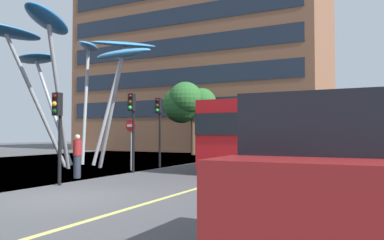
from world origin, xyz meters
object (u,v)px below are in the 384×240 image
at_px(traffic_light_kerb_near, 58,118).
at_px(car_parked_near, 323,184).
at_px(car_parked_far, 368,154).
at_px(pedestrian, 77,156).
at_px(leaf_sculpture, 76,52).
at_px(red_bus, 258,132).
at_px(car_parked_mid, 375,165).
at_px(traffic_light_island_mid, 159,117).
at_px(traffic_light_kerb_far, 132,115).
at_px(no_entry_sign, 131,136).

distance_m(traffic_light_kerb_near, car_parked_near, 10.31).
relative_size(car_parked_far, pedestrian, 2.28).
xyz_separation_m(leaf_sculpture, pedestrian, (3.93, -3.98, -5.42)).
height_order(red_bus, car_parked_mid, red_bus).
bearing_deg(leaf_sculpture, traffic_light_island_mid, 21.16).
distance_m(car_parked_mid, pedestrian, 10.98).
bearing_deg(red_bus, car_parked_near, -69.83).
bearing_deg(traffic_light_kerb_far, red_bus, 48.87).
xyz_separation_m(traffic_light_island_mid, car_parked_mid, (10.54, -6.14, -1.72)).
bearing_deg(car_parked_far, car_parked_near, -91.13).
bearing_deg(traffic_light_kerb_near, no_entry_sign, 99.48).
xyz_separation_m(traffic_light_island_mid, car_parked_near, (9.94, -11.75, -1.62)).
xyz_separation_m(red_bus, car_parked_far, (5.35, -1.89, -0.96)).
bearing_deg(no_entry_sign, leaf_sculpture, 175.74).
distance_m(traffic_light_kerb_far, no_entry_sign, 1.57).
bearing_deg(traffic_light_island_mid, car_parked_near, -49.77).
xyz_separation_m(car_parked_near, pedestrian, (-10.36, 6.09, -0.18)).
distance_m(leaf_sculpture, traffic_light_kerb_near, 8.70).
bearing_deg(car_parked_mid, pedestrian, 177.53).
bearing_deg(no_entry_sign, car_parked_near, -43.39).
distance_m(car_parked_near, car_parked_mid, 5.65).
bearing_deg(car_parked_far, car_parked_mid, -86.73).
bearing_deg(car_parked_near, car_parked_far, 88.87).
height_order(car_parked_mid, no_entry_sign, no_entry_sign).
distance_m(traffic_light_kerb_near, car_parked_mid, 10.20).
xyz_separation_m(leaf_sculpture, car_parked_near, (14.29, -10.07, -5.24)).
bearing_deg(car_parked_mid, red_bus, 124.54).
bearing_deg(traffic_light_kerb_near, traffic_light_island_mid, 94.14).
height_order(red_bus, car_parked_near, red_bus).
bearing_deg(car_parked_mid, leaf_sculpture, 163.35).
height_order(traffic_light_kerb_far, no_entry_sign, traffic_light_kerb_far).
relative_size(car_parked_mid, no_entry_sign, 1.68).
bearing_deg(leaf_sculpture, traffic_light_kerb_near, -50.68).
xyz_separation_m(traffic_light_kerb_near, car_parked_mid, (9.99, 1.54, -1.39)).
bearing_deg(car_parked_near, leaf_sculpture, 144.84).
xyz_separation_m(traffic_light_kerb_near, traffic_light_kerb_far, (-0.20, 4.73, 0.30)).
distance_m(traffic_light_island_mid, no_entry_sign, 2.26).
bearing_deg(car_parked_mid, traffic_light_kerb_near, -171.25).
distance_m(traffic_light_island_mid, car_parked_mid, 12.32).
bearing_deg(no_entry_sign, red_bus, 38.49).
height_order(red_bus, traffic_light_island_mid, traffic_light_island_mid).
distance_m(car_parked_near, car_parked_far, 12.04).
relative_size(traffic_light_kerb_near, pedestrian, 1.82).
distance_m(pedestrian, no_entry_sign, 3.77).
relative_size(traffic_light_island_mid, car_parked_near, 0.83).
bearing_deg(leaf_sculpture, traffic_light_kerb_far, -15.06).
xyz_separation_m(red_bus, car_parked_mid, (5.72, -8.31, -0.94)).
relative_size(red_bus, traffic_light_kerb_far, 2.71).
bearing_deg(car_parked_far, traffic_light_island_mid, -178.39).
height_order(traffic_light_kerb_near, pedestrian, traffic_light_kerb_near).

